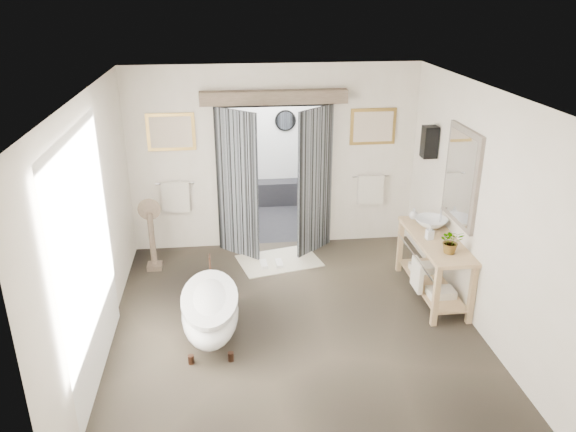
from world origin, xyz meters
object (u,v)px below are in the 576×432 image
object	(u,v)px
clawfoot_tub	(210,309)
basin	(431,224)
vanity	(432,262)
rug	(279,261)

from	to	relation	value
clawfoot_tub	basin	bearing A→B (deg)	17.50
clawfoot_tub	basin	world-z (taller)	basin
vanity	basin	world-z (taller)	basin
vanity	basin	distance (m)	0.53
clawfoot_tub	rug	size ratio (longest dim) A/B	1.26
rug	basin	size ratio (longest dim) A/B	2.66
vanity	basin	bearing A→B (deg)	80.45
clawfoot_tub	rug	bearing A→B (deg)	61.62
clawfoot_tub	vanity	bearing A→B (deg)	12.04
clawfoot_tub	basin	size ratio (longest dim) A/B	3.36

